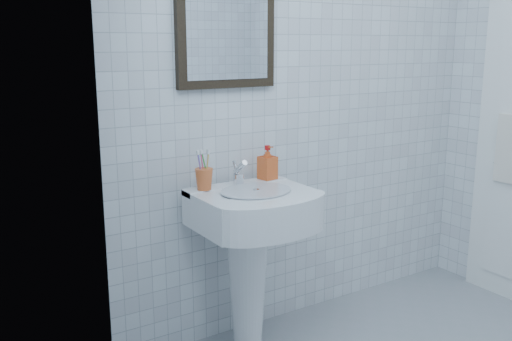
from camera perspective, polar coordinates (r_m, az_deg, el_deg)
wall_back at (r=2.96m, az=5.38°, el=8.83°), size 2.20×0.02×2.50m
wall_left at (r=1.35m, az=-0.28°, el=4.41°), size 0.02×2.40×2.50m
washbasin at (r=2.65m, az=-0.61°, el=-7.28°), size 0.52×0.38×0.81m
faucet at (r=2.64m, az=-1.73°, el=-0.38°), size 0.05×0.11×0.12m
toothbrush_cup at (r=2.56m, az=-5.21°, el=-0.87°), size 0.09×0.09×0.10m
soap_dispenser at (r=2.74m, az=1.16°, el=0.82°), size 0.08×0.09×0.16m
wall_mirror at (r=2.66m, az=-2.99°, el=14.92°), size 0.50×0.04×0.62m
hand_towel at (r=3.45m, az=24.06°, el=1.96°), size 0.03×0.16×0.38m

